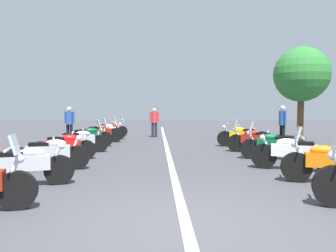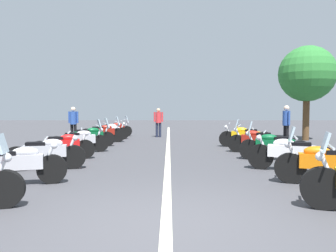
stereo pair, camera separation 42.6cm
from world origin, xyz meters
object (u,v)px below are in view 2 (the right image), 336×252
at_px(motorcycle_left_row_5, 89,136).
at_px(bystander_1, 158,120).
at_px(bystander_0, 73,121).
at_px(motorcycle_left_row_1, 17,164).
at_px(motorcycle_right_row_1, 325,163).
at_px(motorcycle_left_row_2, 46,153).
at_px(bystander_2, 286,122).
at_px(motorcycle_left_row_8, 115,129).
at_px(motorcycle_left_row_3, 63,145).
at_px(motorcycle_right_row_2, 290,153).
at_px(motorcycle_left_row_7, 109,131).
at_px(roadside_tree_0, 307,74).
at_px(motorcycle_right_row_5, 245,136).
at_px(motorcycle_left_row_4, 80,140).
at_px(motorcycle_left_row_6, 103,132).
at_px(motorcycle_right_row_4, 256,140).
at_px(motorcycle_right_row_3, 273,145).

bearing_deg(motorcycle_left_row_5, bystander_1, 37.34).
distance_m(bystander_0, bystander_1, 4.70).
bearing_deg(bystander_1, motorcycle_left_row_1, 162.40).
bearing_deg(motorcycle_right_row_1, motorcycle_left_row_2, 2.83).
distance_m(motorcycle_left_row_2, motorcycle_right_row_1, 6.63).
bearing_deg(bystander_2, bystander_1, 136.85).
bearing_deg(motorcycle_left_row_8, motorcycle_right_row_1, -84.06).
relative_size(motorcycle_left_row_1, motorcycle_left_row_3, 1.02).
xyz_separation_m(motorcycle_right_row_1, motorcycle_right_row_2, (1.51, 0.13, -0.01)).
xyz_separation_m(motorcycle_left_row_7, motorcycle_left_row_8, (1.67, -0.04, 0.00)).
relative_size(motorcycle_left_row_5, roadside_tree_0, 0.44).
height_order(motorcycle_left_row_8, motorcycle_right_row_2, motorcycle_left_row_8).
relative_size(motorcycle_left_row_1, motorcycle_right_row_2, 0.95).
bearing_deg(bystander_2, motorcycle_right_row_5, -166.95).
bearing_deg(motorcycle_left_row_4, motorcycle_right_row_1, -58.70).
relative_size(motorcycle_right_row_2, motorcycle_right_row_5, 0.96).
distance_m(motorcycle_left_row_6, bystander_0, 1.73).
bearing_deg(motorcycle_left_row_3, bystander_1, 55.01).
distance_m(motorcycle_right_row_1, bystander_1, 11.86).
distance_m(motorcycle_left_row_1, motorcycle_right_row_1, 6.36).
xyz_separation_m(motorcycle_right_row_1, motorcycle_right_row_5, (6.55, 0.07, -0.01)).
xyz_separation_m(motorcycle_right_row_1, bystander_1, (11.22, 3.82, 0.48)).
bearing_deg(motorcycle_right_row_4, motorcycle_left_row_4, 19.11).
xyz_separation_m(motorcycle_right_row_1, bystander_0, (8.88, 7.90, 0.52)).
relative_size(motorcycle_left_row_2, motorcycle_left_row_3, 1.05).
height_order(motorcycle_left_row_6, motorcycle_left_row_8, motorcycle_left_row_6).
relative_size(motorcycle_left_row_3, motorcycle_left_row_7, 0.91).
relative_size(motorcycle_left_row_5, motorcycle_right_row_3, 0.97).
bearing_deg(roadside_tree_0, motorcycle_right_row_2, 154.24).
xyz_separation_m(motorcycle_left_row_2, motorcycle_right_row_4, (3.16, -6.34, 0.02)).
bearing_deg(motorcycle_left_row_1, bystander_0, 82.62).
relative_size(motorcycle_left_row_4, bystander_0, 1.22).
xyz_separation_m(motorcycle_right_row_4, motorcycle_right_row_5, (1.74, -0.01, -0.00)).
bearing_deg(motorcycle_left_row_8, motorcycle_left_row_3, -114.21).
height_order(motorcycle_left_row_2, bystander_2, bystander_2).
height_order(motorcycle_left_row_1, motorcycle_left_row_3, motorcycle_left_row_1).
height_order(motorcycle_left_row_5, motorcycle_right_row_4, motorcycle_right_row_4).
bearing_deg(motorcycle_right_row_1, bystander_1, -53.94).
relative_size(motorcycle_left_row_4, motorcycle_left_row_6, 0.99).
relative_size(motorcycle_left_row_6, motorcycle_right_row_1, 1.04).
distance_m(motorcycle_left_row_1, motorcycle_right_row_3, 7.16).
relative_size(motorcycle_left_row_2, bystander_0, 1.20).
bearing_deg(motorcycle_left_row_1, motorcycle_left_row_2, 75.00).
bearing_deg(motorcycle_right_row_5, roadside_tree_0, -129.83).
distance_m(motorcycle_left_row_3, motorcycle_right_row_2, 6.66).
distance_m(motorcycle_left_row_4, bystander_0, 4.30).
bearing_deg(bystander_1, motorcycle_left_row_6, 133.84).
relative_size(motorcycle_right_row_2, bystander_0, 1.22).
bearing_deg(motorcycle_right_row_3, motorcycle_left_row_8, -39.68).
bearing_deg(motorcycle_left_row_3, motorcycle_right_row_3, -16.93).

